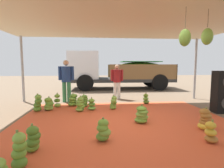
# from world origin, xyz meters

# --- Properties ---
(ground_plane) EXTENTS (40.00, 40.00, 0.00)m
(ground_plane) POSITION_xyz_m (0.00, 3.00, 0.00)
(ground_plane) COLOR brown
(tarp_orange) EXTENTS (5.86, 5.30, 0.01)m
(tarp_orange) POSITION_xyz_m (0.00, 0.00, 0.01)
(tarp_orange) COLOR #D1512D
(tarp_orange) RESTS_ON ground
(tent_canopy) EXTENTS (8.00, 7.00, 2.80)m
(tent_canopy) POSITION_xyz_m (0.02, -0.09, 2.71)
(tent_canopy) COLOR #9EA0A5
(tent_canopy) RESTS_ON ground
(banana_bunch_0) EXTENTS (0.40, 0.40, 0.48)m
(banana_bunch_0) POSITION_xyz_m (-1.19, 2.10, 0.21)
(banana_bunch_0) COLOR #518428
(banana_bunch_0) RESTS_ON tarp_orange
(banana_bunch_1) EXTENTS (0.42, 0.39, 0.53)m
(banana_bunch_1) POSITION_xyz_m (-1.28, 1.41, 0.24)
(banana_bunch_1) COLOR #6B9E38
(banana_bunch_1) RESTS_ON tarp_orange
(banana_bunch_2) EXTENTS (0.27, 0.27, 0.58)m
(banana_bunch_2) POSITION_xyz_m (-1.90, -1.77, 0.26)
(banana_bunch_2) COLOR #477523
(banana_bunch_2) RESTS_ON tarp_orange
(banana_bunch_3) EXTENTS (0.47, 0.46, 0.50)m
(banana_bunch_3) POSITION_xyz_m (-1.62, 2.25, 0.22)
(banana_bunch_3) COLOR #60932D
(banana_bunch_3) RESTS_ON tarp_orange
(banana_bunch_4) EXTENTS (0.30, 0.32, 0.52)m
(banana_bunch_4) POSITION_xyz_m (-0.15, 1.59, 0.23)
(banana_bunch_4) COLOR #60932D
(banana_bunch_4) RESTS_ON tarp_orange
(banana_bunch_5) EXTENTS (0.35, 0.36, 0.44)m
(banana_bunch_5) POSITION_xyz_m (-0.91, 1.58, 0.19)
(banana_bunch_5) COLOR #6B9E38
(banana_bunch_5) RESTS_ON tarp_orange
(banana_bunch_6) EXTENTS (0.39, 0.37, 0.60)m
(banana_bunch_6) POSITION_xyz_m (-2.68, 1.54, 0.27)
(banana_bunch_6) COLOR #518428
(banana_bunch_6) RESTS_ON tarp_orange
(banana_bunch_7) EXTENTS (0.35, 0.36, 0.51)m
(banana_bunch_7) POSITION_xyz_m (-1.87, -1.30, 0.23)
(banana_bunch_7) COLOR #60932D
(banana_bunch_7) RESTS_ON tarp_orange
(banana_bunch_8) EXTENTS (0.38, 0.38, 0.48)m
(banana_bunch_8) POSITION_xyz_m (-2.35, 1.66, 0.22)
(banana_bunch_8) COLOR #75A83D
(banana_bunch_8) RESTS_ON tarp_orange
(banana_bunch_9) EXTENTS (0.33, 0.31, 0.47)m
(banana_bunch_9) POSITION_xyz_m (1.47, -1.24, 0.21)
(banana_bunch_9) COLOR #996628
(banana_bunch_9) RESTS_ON tarp_orange
(banana_bunch_10) EXTENTS (0.30, 0.30, 0.45)m
(banana_bunch_10) POSITION_xyz_m (1.23, 2.37, 0.19)
(banana_bunch_10) COLOR #518428
(banana_bunch_10) RESTS_ON tarp_orange
(banana_bunch_12) EXTENTS (0.29, 0.31, 0.53)m
(banana_bunch_12) POSITION_xyz_m (-2.17, 2.12, 0.23)
(banana_bunch_12) COLOR #75A83D
(banana_bunch_12) RESTS_ON tarp_orange
(banana_bunch_13) EXTENTS (0.38, 0.35, 0.54)m
(banana_bunch_13) POSITION_xyz_m (1.81, -0.55, 0.25)
(banana_bunch_13) COLOR gold
(banana_bunch_13) RESTS_ON tarp_orange
(banana_bunch_14) EXTENTS (0.39, 0.37, 0.48)m
(banana_bunch_14) POSITION_xyz_m (-0.63, -0.95, 0.22)
(banana_bunch_14) COLOR #518428
(banana_bunch_14) RESTS_ON tarp_orange
(banana_bunch_15) EXTENTS (0.44, 0.44, 0.49)m
(banana_bunch_15) POSITION_xyz_m (0.44, 0.09, 0.22)
(banana_bunch_15) COLOR #60932D
(banana_bunch_15) RESTS_ON tarp_orange
(cargo_truck_main) EXTENTS (6.75, 2.61, 2.40)m
(cargo_truck_main) POSITION_xyz_m (0.64, 7.18, 1.20)
(cargo_truck_main) COLOR #2D2D2D
(cargo_truck_main) RESTS_ON ground
(worker_0) EXTENTS (0.58, 0.35, 1.58)m
(worker_0) POSITION_xyz_m (0.21, 3.57, 0.92)
(worker_0) COLOR silver
(worker_0) RESTS_ON ground
(worker_1) EXTENTS (0.64, 0.39, 1.75)m
(worker_1) POSITION_xyz_m (-1.98, 3.07, 1.02)
(worker_1) COLOR #337A4C
(worker_1) RESTS_ON ground
(speaker_stack) EXTENTS (0.64, 0.48, 1.36)m
(speaker_stack) POSITION_xyz_m (3.34, 0.87, 0.68)
(speaker_stack) COLOR black
(speaker_stack) RESTS_ON ground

